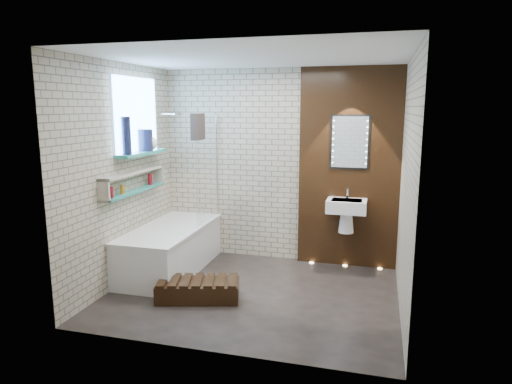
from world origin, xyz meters
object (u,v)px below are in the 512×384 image
(bath_screen, at_px, (207,169))
(led_mirror, at_px, (350,142))
(walnut_step, at_px, (198,290))
(washbasin, at_px, (346,210))
(bathtub, at_px, (171,249))

(bath_screen, height_order, led_mirror, led_mirror)
(bath_screen, bearing_deg, walnut_step, -74.53)
(bath_screen, relative_size, washbasin, 2.41)
(washbasin, relative_size, walnut_step, 0.65)
(bathtub, bearing_deg, washbasin, 16.01)
(bathtub, height_order, walnut_step, bathtub)
(bath_screen, height_order, washbasin, bath_screen)
(bathtub, xyz_separation_m, washbasin, (2.17, 0.62, 0.50))
(walnut_step, bearing_deg, led_mirror, 45.79)
(bath_screen, bearing_deg, bathtub, -128.90)
(bathtub, relative_size, bath_screen, 1.24)
(bathtub, distance_m, led_mirror, 2.68)
(led_mirror, height_order, walnut_step, led_mirror)
(bathtub, bearing_deg, bath_screen, 51.10)
(bath_screen, bearing_deg, washbasin, 5.78)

